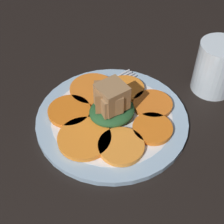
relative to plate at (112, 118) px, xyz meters
The scene contains 12 objects.
table_slab 1.52cm from the plate, ahead, with size 120.00×120.00×2.00cm, color black.
plate is the anchor object (origin of this frame).
carrot_slice_0 7.41cm from the plate, 30.49° to the right, with size 7.33×7.33×0.83cm, color orange.
carrot_slice_1 6.84cm from the plate, 25.69° to the left, with size 8.56×8.56×0.83cm, color orange.
carrot_slice_2 6.97cm from the plate, 77.50° to the left, with size 7.23×7.23×0.83cm, color orange.
carrot_slice_3 7.36cm from the plate, 130.04° to the left, with size 6.55×6.55×0.83cm, color orange.
carrot_slice_4 7.58cm from the plate, behind, with size 6.90×6.90×0.83cm, color orange.
carrot_slice_5 7.03cm from the plate, 135.34° to the right, with size 6.84×6.84×0.83cm, color orange.
carrot_slice_6 7.35cm from the plate, 84.99° to the right, with size 8.37×8.37×0.83cm, color orange.
center_pile 3.61cm from the plate, 14.60° to the right, with size 7.77×6.99×6.76cm.
fork 6.48cm from the plate, 89.76° to the right, with size 18.17×6.43×0.40cm.
water_glass 21.19cm from the plate, behind, with size 7.73×7.73×9.66cm.
Camera 1 is at (14.90, 33.02, 41.81)cm, focal length 50.00 mm.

